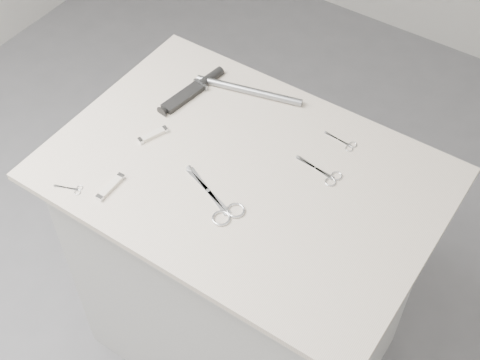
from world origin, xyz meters
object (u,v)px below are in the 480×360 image
Objects in this scene: plinth at (244,271)px; embroidery_scissors_b at (345,143)px; metal_rail at (249,91)px; embroidery_scissors_a at (326,174)px; tiny_scissors at (72,189)px; sheathed_knife at (196,88)px; pocket_knife_a at (153,135)px; pocket_knife_b at (111,187)px; large_shears at (221,206)px.

embroidery_scissors_b reaches higher than plinth.
embroidery_scissors_b is at bearing -3.98° from metal_rail.
plinth is at bearing -58.66° from metal_rail.
embroidery_scissors_a and tiny_scissors have the same top height.
pocket_knife_a is (0.01, -0.21, -0.00)m from sheathed_knife.
pocket_knife_b reaches higher than plinth.
large_shears is 1.56× the size of embroidery_scissors_a.
metal_rail is (0.09, 0.49, 0.00)m from pocket_knife_b.
plinth is 0.55m from embroidery_scissors_b.
embroidery_scissors_a is (0.18, 0.11, 0.47)m from plinth.
plinth is 10.30× the size of pocket_knife_a.
large_shears is at bearing -82.78° from plinth.
embroidery_scissors_a is 1.80× the size of tiny_scissors.
pocket_knife_b reaches higher than large_shears.
tiny_scissors is at bearing -170.40° from pocket_knife_a.
embroidery_scissors_a is at bearing -51.74° from pocket_knife_a.
pocket_knife_a is at bearing -156.02° from embroidery_scissors_a.
pocket_knife_b is 0.30× the size of metal_rail.
plinth is at bearing -61.99° from pocket_knife_a.
embroidery_scissors_b is 1.09× the size of pocket_knife_a.
sheathed_knife is (-0.45, -0.05, 0.01)m from embroidery_scissors_b.
metal_rail is at bearing -52.56° from sheathed_knife.
sheathed_knife is at bearing -150.70° from metal_rail.
pocket_knife_b is (-0.25, -0.24, 0.48)m from plinth.
pocket_knife_a is (0.05, 0.26, 0.00)m from tiny_scissors.
embroidery_scissors_a is (0.16, 0.23, -0.00)m from large_shears.
large_shears is 2.79× the size of tiny_scissors.
metal_rail is at bearing -1.40° from pocket_knife_a.
tiny_scissors is 0.84× the size of pocket_knife_a.
large_shears reaches higher than tiny_scissors.
pocket_knife_b is at bearing 14.34° from tiny_scissors.
large_shears is at bearing -127.19° from sheathed_knife.
metal_rail is (0.17, 0.55, 0.01)m from tiny_scissors.
pocket_knife_a is at bearing -112.47° from metal_rail.
metal_rail reaches higher than pocket_knife_a.
pocket_knife_b is (0.08, 0.06, 0.00)m from tiny_scissors.
sheathed_knife reaches higher than embroidery_scissors_a.
large_shears is 0.65× the size of metal_rail.
tiny_scissors is (-0.33, -0.29, 0.47)m from plinth.
embroidery_scissors_a is at bearing 16.88° from tiny_scissors.
large_shears is at bearing -65.89° from metal_rail.
tiny_scissors is at bearing -133.00° from large_shears.
pocket_knife_a is at bearing -168.09° from sheathed_knife.
sheathed_knife is at bearing 177.91° from embroidery_scissors_a.
embroidery_scissors_a is at bearing -23.83° from metal_rail.
sheathed_knife is 2.62× the size of pocket_knife_a.
sheathed_knife is at bearing -168.15° from embroidery_scissors_b.
metal_rail is at bearing 135.46° from large_shears.
sheathed_knife reaches higher than metal_rail.
pocket_knife_a is at bearing -173.06° from plinth.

